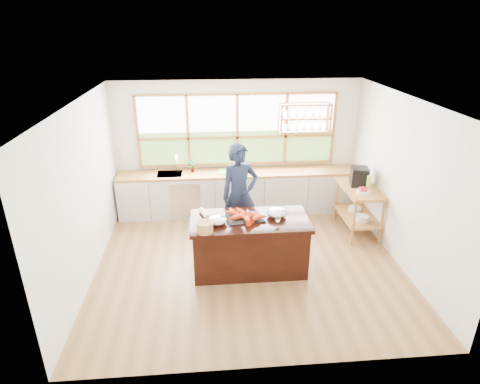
{
  "coord_description": "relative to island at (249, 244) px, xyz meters",
  "views": [
    {
      "loc": [
        -0.62,
        -5.73,
        3.77
      ],
      "look_at": [
        -0.12,
        0.15,
        1.22
      ],
      "focal_mm": 30.0,
      "sensor_mm": 36.0,
      "label": 1
    }
  ],
  "objects": [
    {
      "name": "fruit_bowl",
      "position": [
        2.14,
        0.86,
        0.49
      ],
      "size": [
        0.23,
        0.23,
        0.11
      ],
      "color": "silver",
      "rests_on": "right_shelf_unit"
    },
    {
      "name": "wine_bottle",
      "position": [
        2.24,
        0.9,
        0.6
      ],
      "size": [
        0.09,
        0.09,
        0.31
      ],
      "primitive_type": "cylinder",
      "rotation": [
        0.0,
        0.0,
        -0.28
      ],
      "color": "#98AD4D",
      "rests_on": "right_shelf_unit"
    },
    {
      "name": "ground_plane",
      "position": [
        0.0,
        0.2,
        -0.45
      ],
      "size": [
        5.0,
        5.0,
        0.0
      ],
      "primitive_type": "plane",
      "color": "#91623B"
    },
    {
      "name": "room_shell",
      "position": [
        0.02,
        0.71,
        1.3
      ],
      "size": [
        5.02,
        4.52,
        2.71
      ],
      "color": "white",
      "rests_on": "ground_plane"
    },
    {
      "name": "potted_plant",
      "position": [
        -0.94,
        2.2,
        0.58
      ],
      "size": [
        0.17,
        0.14,
        0.27
      ],
      "primitive_type": "imported",
      "rotation": [
        0.0,
        0.0,
        0.4
      ],
      "color": "slate",
      "rests_on": "back_counter"
    },
    {
      "name": "slate_board",
      "position": [
        -0.07,
        0.04,
        0.45
      ],
      "size": [
        0.61,
        0.48,
        0.02
      ],
      "primitive_type": "cube",
      "rotation": [
        0.0,
        0.0,
        0.16
      ],
      "color": "black",
      "rests_on": "island"
    },
    {
      "name": "back_counter",
      "position": [
        -0.02,
        2.14,
        0.0
      ],
      "size": [
        4.9,
        0.63,
        0.9
      ],
      "color": "beige",
      "rests_on": "ground_plane"
    },
    {
      "name": "right_shelf_unit",
      "position": [
        2.19,
        1.09,
        0.15
      ],
      "size": [
        0.62,
        1.1,
        0.9
      ],
      "color": "#A7632A",
      "rests_on": "ground_plane"
    },
    {
      "name": "espresso_machine",
      "position": [
        2.19,
        1.24,
        0.62
      ],
      "size": [
        0.36,
        0.38,
        0.35
      ],
      "primitive_type": "cube",
      "rotation": [
        0.0,
        0.0,
        -0.2
      ],
      "color": "black",
      "rests_on": "right_shelf_unit"
    },
    {
      "name": "cook",
      "position": [
        -0.09,
        0.89,
        0.48
      ],
      "size": [
        0.78,
        0.62,
        1.86
      ],
      "primitive_type": "imported",
      "rotation": [
        0.0,
        0.0,
        0.3
      ],
      "color": "#151E34",
      "rests_on": "ground_plane"
    },
    {
      "name": "wine_glass",
      "position": [
        0.38,
        -0.34,
        0.61
      ],
      "size": [
        0.08,
        0.08,
        0.22
      ],
      "color": "white",
      "rests_on": "island"
    },
    {
      "name": "cutting_board",
      "position": [
        -0.22,
        2.14,
        0.45
      ],
      "size": [
        0.45,
        0.36,
        0.01
      ],
      "primitive_type": "cube",
      "rotation": [
        0.0,
        0.0,
        -0.17
      ],
      "color": "#4ACC39",
      "rests_on": "back_counter"
    },
    {
      "name": "parchment_roll",
      "position": [
        -0.71,
        0.2,
        0.49
      ],
      "size": [
        0.18,
        0.31,
        0.08
      ],
      "primitive_type": "cylinder",
      "rotation": [
        1.57,
        0.0,
        0.35
      ],
      "color": "white",
      "rests_on": "island"
    },
    {
      "name": "mixing_bowl_right",
      "position": [
        0.43,
        0.07,
        0.51
      ],
      "size": [
        0.32,
        0.32,
        0.15
      ],
      "primitive_type": "ellipsoid",
      "color": "silver",
      "rests_on": "island"
    },
    {
      "name": "lobster_pile",
      "position": [
        -0.08,
        0.03,
        0.5
      ],
      "size": [
        0.55,
        0.48,
        0.08
      ],
      "color": "#C74912",
      "rests_on": "slate_board"
    },
    {
      "name": "wicker_basket",
      "position": [
        -0.7,
        -0.33,
        0.52
      ],
      "size": [
        0.25,
        0.25,
        0.16
      ],
      "primitive_type": "cylinder",
      "color": "tan",
      "rests_on": "island"
    },
    {
      "name": "mixing_bowl_left",
      "position": [
        -0.5,
        -0.1,
        0.51
      ],
      "size": [
        0.28,
        0.28,
        0.14
      ],
      "primitive_type": "ellipsoid",
      "color": "silver",
      "rests_on": "island"
    },
    {
      "name": "island",
      "position": [
        0.0,
        0.0,
        0.0
      ],
      "size": [
        1.85,
        0.9,
        0.9
      ],
      "color": "black",
      "rests_on": "ground_plane"
    }
  ]
}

